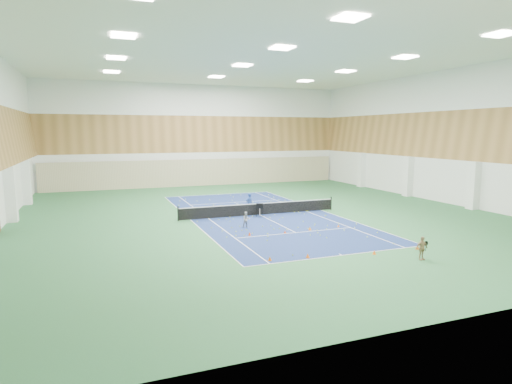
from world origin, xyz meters
TOP-DOWN VIEW (x-y plane):
  - ground at (0.00, 0.00)m, footprint 40.00×40.00m
  - room_shell at (0.00, 0.00)m, footprint 36.00×40.00m
  - wood_cladding at (0.00, 0.00)m, footprint 36.00×40.00m
  - ceiling_light_grid at (0.00, 0.00)m, footprint 21.40×25.40m
  - court_surface at (0.00, 0.00)m, footprint 10.97×23.77m
  - tennis_balls_scatter at (0.00, 0.00)m, footprint 10.57×22.77m
  - tennis_net at (0.00, 0.00)m, footprint 12.80×0.10m
  - back_curtain at (0.00, 19.75)m, footprint 35.40×0.16m
  - coach at (-0.58, 0.79)m, footprint 0.71×0.59m
  - child_court at (-2.47, -3.80)m, footprint 0.55×0.43m
  - child_apron at (3.34, -13.99)m, footprint 0.72×0.31m
  - ball_cart at (-0.24, -0.60)m, footprint 0.75×0.75m
  - cone_svc_a at (-3.04, -6.02)m, footprint 0.19×0.19m
  - cone_svc_b at (-0.72, -6.29)m, footprint 0.17×0.17m
  - cone_svc_c at (1.18, -6.09)m, footprint 0.22×0.22m
  - cone_svc_d at (3.46, -5.93)m, footprint 0.18×0.18m
  - cone_base_a at (-3.91, -11.39)m, footprint 0.21×0.21m
  - cone_base_b at (-1.90, -11.64)m, footprint 0.21×0.21m
  - cone_base_c at (1.72, -12.30)m, footprint 0.20×0.20m
  - cone_base_d at (4.55, -12.33)m, footprint 0.21×0.21m

SIDE VIEW (x-z plane):
  - ground at x=0.00m, z-range 0.00..0.00m
  - court_surface at x=0.00m, z-range 0.00..0.01m
  - tennis_balls_scatter at x=0.00m, z-range 0.01..0.08m
  - cone_svc_b at x=-0.72m, z-range 0.00..0.19m
  - cone_svc_d at x=3.46m, z-range 0.00..0.19m
  - cone_svc_a at x=-3.04m, z-range 0.00..0.21m
  - cone_base_c at x=1.72m, z-range 0.00..0.22m
  - cone_base_a at x=-3.91m, z-range 0.00..0.23m
  - cone_base_d at x=4.55m, z-range 0.00..0.23m
  - cone_base_b at x=-1.90m, z-range 0.00..0.24m
  - cone_svc_c at x=1.18m, z-range 0.00..0.25m
  - ball_cart at x=-0.24m, z-range 0.00..1.00m
  - child_court at x=-2.47m, z-range 0.00..1.10m
  - tennis_net at x=0.00m, z-range 0.00..1.10m
  - child_apron at x=3.34m, z-range 0.00..1.22m
  - coach at x=-0.58m, z-range 0.00..1.67m
  - back_curtain at x=0.00m, z-range 0.00..3.20m
  - room_shell at x=0.00m, z-range 0.00..12.00m
  - wood_cladding at x=0.00m, z-range 4.00..12.00m
  - ceiling_light_grid at x=0.00m, z-range 11.89..11.95m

